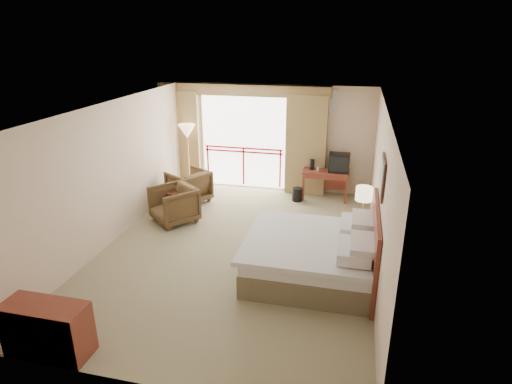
% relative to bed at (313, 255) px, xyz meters
% --- Properties ---
extents(floor, '(7.00, 7.00, 0.00)m').
position_rel_bed_xyz_m(floor, '(-1.50, 0.60, -0.38)').
color(floor, '#837C59').
rests_on(floor, ground).
extents(ceiling, '(7.00, 7.00, 0.00)m').
position_rel_bed_xyz_m(ceiling, '(-1.50, 0.60, 2.32)').
color(ceiling, white).
rests_on(ceiling, wall_back).
extents(wall_back, '(5.00, 0.00, 5.00)m').
position_rel_bed_xyz_m(wall_back, '(-1.50, 4.10, 0.97)').
color(wall_back, beige).
rests_on(wall_back, ground).
extents(wall_front, '(5.00, 0.00, 5.00)m').
position_rel_bed_xyz_m(wall_front, '(-1.50, -2.90, 0.97)').
color(wall_front, beige).
rests_on(wall_front, ground).
extents(wall_left, '(0.00, 7.00, 7.00)m').
position_rel_bed_xyz_m(wall_left, '(-4.00, 0.60, 0.97)').
color(wall_left, beige).
rests_on(wall_left, ground).
extents(wall_right, '(0.00, 7.00, 7.00)m').
position_rel_bed_xyz_m(wall_right, '(1.00, 0.60, 0.97)').
color(wall_right, beige).
rests_on(wall_right, ground).
extents(balcony_door, '(2.40, 0.00, 2.40)m').
position_rel_bed_xyz_m(balcony_door, '(-2.30, 4.08, 0.82)').
color(balcony_door, white).
rests_on(balcony_door, wall_back).
extents(balcony_railing, '(2.09, 0.03, 1.02)m').
position_rel_bed_xyz_m(balcony_railing, '(-2.30, 4.06, 0.44)').
color(balcony_railing, red).
rests_on(balcony_railing, wall_back).
extents(curtain_left, '(1.00, 0.26, 2.50)m').
position_rel_bed_xyz_m(curtain_left, '(-3.95, 3.95, 0.87)').
color(curtain_left, olive).
rests_on(curtain_left, wall_back).
extents(curtain_right, '(1.00, 0.26, 2.50)m').
position_rel_bed_xyz_m(curtain_right, '(-0.65, 3.95, 0.87)').
color(curtain_right, olive).
rests_on(curtain_right, wall_back).
extents(valance, '(4.40, 0.22, 0.28)m').
position_rel_bed_xyz_m(valance, '(-2.30, 3.98, 2.17)').
color(valance, olive).
rests_on(valance, wall_back).
extents(hvac_vent, '(0.50, 0.04, 0.50)m').
position_rel_bed_xyz_m(hvac_vent, '(-0.20, 4.07, 1.97)').
color(hvac_vent, silver).
rests_on(hvac_vent, wall_back).
extents(bed, '(2.13, 2.06, 0.97)m').
position_rel_bed_xyz_m(bed, '(0.00, 0.00, 0.00)').
color(bed, brown).
rests_on(bed, floor).
extents(headboard, '(0.06, 2.10, 1.30)m').
position_rel_bed_xyz_m(headboard, '(0.96, 0.00, 0.27)').
color(headboard, maroon).
rests_on(headboard, wall_right).
extents(framed_art, '(0.04, 0.72, 0.60)m').
position_rel_bed_xyz_m(framed_art, '(0.97, 0.00, 1.47)').
color(framed_art, black).
rests_on(framed_art, wall_right).
extents(nightstand, '(0.38, 0.45, 0.53)m').
position_rel_bed_xyz_m(nightstand, '(0.78, 1.47, -0.11)').
color(nightstand, maroon).
rests_on(nightstand, floor).
extents(table_lamp, '(0.32, 0.32, 0.57)m').
position_rel_bed_xyz_m(table_lamp, '(0.78, 1.52, 0.60)').
color(table_lamp, tan).
rests_on(table_lamp, nightstand).
extents(phone, '(0.18, 0.14, 0.08)m').
position_rel_bed_xyz_m(phone, '(0.73, 1.32, 0.20)').
color(phone, black).
rests_on(phone, nightstand).
extents(desk, '(1.12, 0.54, 0.73)m').
position_rel_bed_xyz_m(desk, '(-0.10, 3.69, 0.19)').
color(desk, maroon).
rests_on(desk, floor).
extents(tv, '(0.49, 0.39, 0.44)m').
position_rel_bed_xyz_m(tv, '(0.20, 3.64, 0.57)').
color(tv, black).
rests_on(tv, desk).
extents(coffee_maker, '(0.14, 0.14, 0.26)m').
position_rel_bed_xyz_m(coffee_maker, '(-0.45, 3.65, 0.48)').
color(coffee_maker, black).
rests_on(coffee_maker, desk).
extents(cup, '(0.06, 0.06, 0.09)m').
position_rel_bed_xyz_m(cup, '(-0.30, 3.60, 0.39)').
color(cup, white).
rests_on(cup, desk).
extents(wastebasket, '(0.33, 0.33, 0.32)m').
position_rel_bed_xyz_m(wastebasket, '(-0.74, 3.33, -0.22)').
color(wastebasket, black).
rests_on(wastebasket, floor).
extents(armchair_far, '(1.18, 1.17, 0.79)m').
position_rel_bed_xyz_m(armchair_far, '(-3.30, 2.68, -0.38)').
color(armchair_far, '#44311C').
rests_on(armchair_far, floor).
extents(armchair_near, '(1.22, 1.22, 0.80)m').
position_rel_bed_xyz_m(armchair_near, '(-3.18, 1.50, -0.38)').
color(armchair_near, '#44311C').
rests_on(armchair_near, floor).
extents(side_table, '(0.54, 0.54, 0.58)m').
position_rel_bed_xyz_m(side_table, '(-3.20, 1.83, 0.02)').
color(side_table, black).
rests_on(side_table, floor).
extents(book, '(0.22, 0.27, 0.02)m').
position_rel_bed_xyz_m(book, '(-3.20, 1.83, 0.21)').
color(book, white).
rests_on(book, side_table).
extents(floor_lamp, '(0.44, 0.44, 1.71)m').
position_rel_bed_xyz_m(floor_lamp, '(-3.64, 3.56, 1.10)').
color(floor_lamp, tan).
rests_on(floor_lamp, floor).
extents(dresser, '(1.09, 0.46, 0.72)m').
position_rel_bed_xyz_m(dresser, '(-3.10, -2.68, -0.01)').
color(dresser, maroon).
rests_on(dresser, floor).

